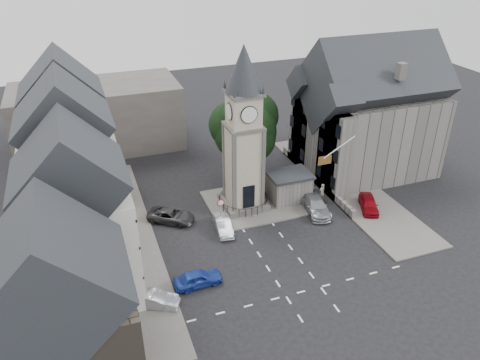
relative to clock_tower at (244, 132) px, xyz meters
name	(u,v)px	position (x,y,z in m)	size (l,w,h in m)	color
ground	(275,251)	(0.00, -7.99, -8.12)	(120.00, 120.00, 0.00)	black
pavement_west	(121,241)	(-12.50, -1.99, -8.05)	(6.00, 30.00, 0.14)	#595651
pavement_east	(346,185)	(12.00, 0.01, -8.05)	(6.00, 26.00, 0.14)	#595651
central_island	(257,202)	(1.50, 0.01, -8.04)	(10.00, 8.00, 0.16)	#595651
road_markings	(303,291)	(0.00, -13.49, -8.12)	(20.00, 8.00, 0.01)	silver
clock_tower	(244,132)	(0.00, 0.00, 0.00)	(4.86, 4.86, 16.25)	#4C4944
stone_shelter	(289,187)	(4.80, -0.49, -6.57)	(4.30, 3.30, 3.08)	#5D5A56
town_tree	(245,122)	(2.00, 5.01, -1.15)	(7.20, 7.20, 10.80)	black
warning_sign_post	(221,207)	(-3.20, -2.56, -6.09)	(0.70, 0.19, 2.85)	black
terrace_pink	(69,137)	(-15.50, 8.01, -1.54)	(8.10, 7.60, 12.80)	pink
terrace_cream	(73,173)	(-15.50, 0.01, -1.54)	(8.10, 7.60, 12.80)	beige
terrace_tudor	(79,227)	(-15.50, -7.99, -1.93)	(8.10, 7.60, 12.00)	silver
building_sw_stone	(63,331)	(-17.00, -16.99, -2.77)	(8.60, 7.60, 10.40)	#453C33
backdrop_west	(98,117)	(-12.00, 20.01, -4.12)	(20.00, 10.00, 8.00)	#4C4944
east_building	(366,119)	(15.59, 3.01, -1.86)	(14.40, 11.40, 12.60)	#5D5A56
east_boundary_wall	(315,178)	(9.20, 2.01, -7.67)	(0.40, 16.00, 0.90)	#5D5A56
flagpole	(339,147)	(8.00, -3.99, -1.12)	(3.68, 0.10, 2.74)	white
car_west_blue	(198,278)	(-7.50, -9.94, -7.46)	(1.56, 3.87, 1.32)	#1C389F
car_west_silver	(154,300)	(-11.24, -11.08, -7.49)	(1.32, 3.80, 1.25)	#A2A5AA
car_west_grey	(171,216)	(-7.50, -0.30, -7.49)	(2.08, 4.51, 1.25)	#343437
car_island_silver	(223,225)	(-3.31, -3.49, -7.49)	(1.34, 3.84, 1.26)	#A1A4A9
car_island_east	(316,205)	(6.35, -3.49, -7.39)	(2.03, 5.00, 1.45)	#919398
car_east_red	(369,204)	(11.50, -4.99, -7.45)	(1.59, 3.96, 1.35)	maroon
pedestrian	(322,192)	(8.00, -1.71, -7.18)	(0.69, 0.45, 1.89)	#ACA58E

